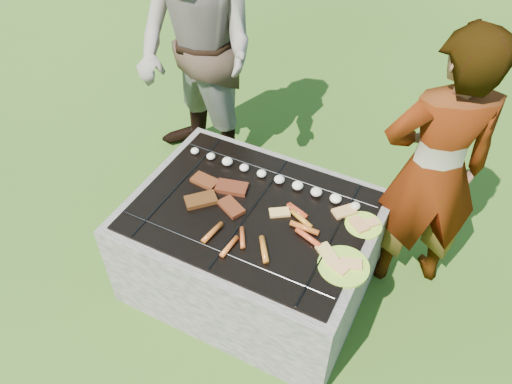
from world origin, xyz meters
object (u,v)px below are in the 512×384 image
at_px(fire_pit, 252,250).
at_px(plate_near, 344,266).
at_px(plate_far, 363,225).
at_px(cook, 433,173).
at_px(bystander, 196,54).

xyz_separation_m(fire_pit, plate_near, (0.56, -0.13, 0.33)).
height_order(fire_pit, plate_far, plate_far).
relative_size(fire_pit, cook, 0.80).
relative_size(fire_pit, bystander, 0.70).
relative_size(plate_near, cook, 0.20).
distance_m(plate_far, bystander, 1.54).
bearing_deg(plate_far, cook, 53.83).
bearing_deg(plate_far, plate_near, -89.66).
bearing_deg(plate_far, bystander, 155.54).
bearing_deg(plate_far, fire_pit, -163.30).
height_order(plate_far, plate_near, same).
bearing_deg(plate_near, fire_pit, 167.13).
relative_size(plate_far, bystander, 0.11).
xyz_separation_m(plate_near, bystander, (-1.37, 0.92, 0.32)).
relative_size(cook, bystander, 0.87).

